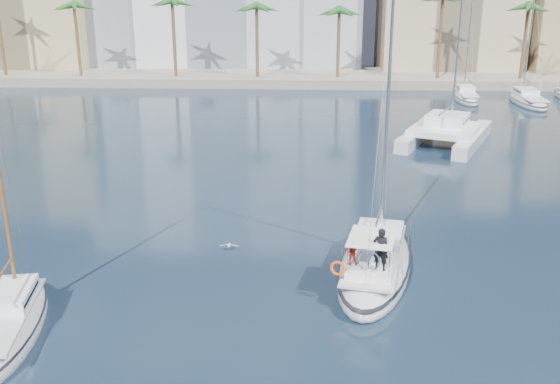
{
  "coord_description": "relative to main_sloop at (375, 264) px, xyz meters",
  "views": [
    {
      "loc": [
        1.6,
        -26.94,
        12.95
      ],
      "look_at": [
        0.25,
        1.5,
        3.46
      ],
      "focal_mm": 40.0,
      "sensor_mm": 36.0,
      "label": 1
    }
  ],
  "objects": [
    {
      "name": "ground",
      "position": [
        -4.8,
        0.05,
        -0.5
      ],
      "size": [
        160.0,
        160.0,
        0.0
      ],
      "primitive_type": "plane",
      "color": "black",
      "rests_on": "ground"
    },
    {
      "name": "quay",
      "position": [
        -4.8,
        61.05,
        0.1
      ],
      "size": [
        120.0,
        14.0,
        1.2
      ],
      "primitive_type": "cube",
      "color": "gray",
      "rests_on": "ground"
    },
    {
      "name": "building_beige",
      "position": [
        17.2,
        70.05,
        9.5
      ],
      "size": [
        20.0,
        14.0,
        20.0
      ],
      "primitive_type": "cube",
      "color": "tan",
      "rests_on": "ground"
    },
    {
      "name": "palm_left",
      "position": [
        -38.8,
        57.05,
        9.78
      ],
      "size": [
        3.6,
        3.6,
        12.3
      ],
      "color": "brown",
      "rests_on": "ground"
    },
    {
      "name": "palm_centre",
      "position": [
        -4.8,
        57.05,
        9.78
      ],
      "size": [
        3.6,
        3.6,
        12.3
      ],
      "color": "brown",
      "rests_on": "ground"
    },
    {
      "name": "main_sloop",
      "position": [
        0.0,
        0.0,
        0.0
      ],
      "size": [
        5.27,
        10.68,
        15.19
      ],
      "rotation": [
        0.0,
        0.0,
        -0.21
      ],
      "color": "silver",
      "rests_on": "ground"
    },
    {
      "name": "small_sloop",
      "position": [
        -14.76,
        -6.15,
        -0.08
      ],
      "size": [
        3.86,
        8.27,
        11.42
      ],
      "rotation": [
        0.0,
        0.0,
        0.18
      ],
      "color": "silver",
      "rests_on": "ground"
    },
    {
      "name": "catamaran",
      "position": [
        8.53,
        25.99,
        0.64
      ],
      "size": [
        9.99,
        12.93,
        16.93
      ],
      "rotation": [
        0.0,
        0.0,
        -0.42
      ],
      "color": "silver",
      "rests_on": "ground"
    },
    {
      "name": "seagull",
      "position": [
        -7.2,
        2.24,
        -0.19
      ],
      "size": [
        0.95,
        0.41,
        0.17
      ],
      "color": "silver",
      "rests_on": "ground"
    },
    {
      "name": "moored_yacht_a",
      "position": [
        15.2,
        47.05,
        -0.5
      ],
      "size": [
        3.37,
        9.52,
        11.9
      ],
      "primitive_type": null,
      "rotation": [
        0.0,
        0.0,
        -0.07
      ],
      "color": "silver",
      "rests_on": "ground"
    },
    {
      "name": "moored_yacht_b",
      "position": [
        21.7,
        45.05,
        -0.5
      ],
      "size": [
        3.32,
        10.83,
        13.72
      ],
      "primitive_type": null,
      "rotation": [
        0.0,
        0.0,
        -0.02
      ],
      "color": "silver",
      "rests_on": "ground"
    }
  ]
}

